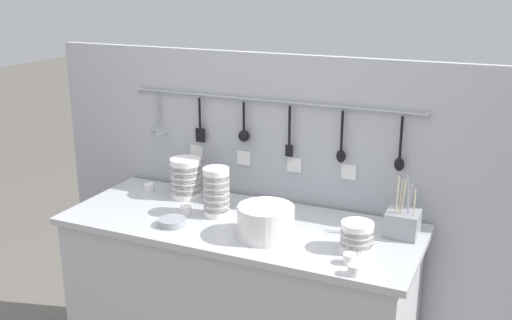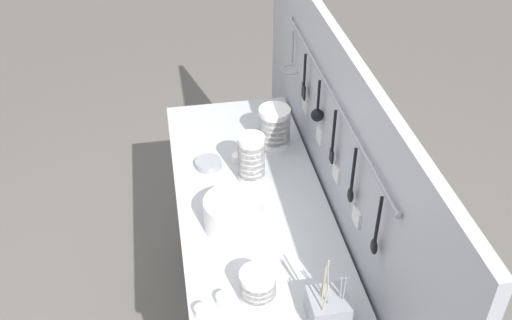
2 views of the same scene
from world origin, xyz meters
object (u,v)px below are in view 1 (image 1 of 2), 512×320
Objects in this scene: cutlery_caddy at (403,223)px; cup_beside_plates at (349,259)px; plate_stack at (266,222)px; bowl_stack_back_corner at (216,192)px; steel_mixing_bowl at (172,222)px; bowl_stack_nested_right at (186,178)px; cup_centre at (354,270)px; bowl_stack_wide_centre at (357,236)px; cup_back_left at (149,187)px; cup_by_caddy at (186,210)px.

cutlery_caddy reaches higher than cup_beside_plates.
plate_stack is 4.70× the size of cup_beside_plates.
cup_beside_plates is (0.68, -0.22, -0.09)m from bowl_stack_back_corner.
cutlery_caddy reaches higher than steel_mixing_bowl.
bowl_stack_nested_right is 3.91× the size of cup_centre.
bowl_stack_wide_centre is 1.17m from cup_back_left.
cutlery_caddy is (0.81, 0.13, -0.06)m from bowl_stack_back_corner.
cutlery_caddy reaches higher than plate_stack.
steel_mixing_bowl is at bearing -69.35° from bowl_stack_nested_right.
plate_stack reaches higher than cup_back_left.
steel_mixing_bowl is (0.13, -0.33, -0.08)m from bowl_stack_nested_right.
cup_centre and cup_beside_plates have the same top height.
cup_by_caddy is (-0.95, -0.17, -0.04)m from cutlery_caddy.
plate_stack is 0.40m from cup_beside_plates.
cup_centre is 1.00× the size of cup_back_left.
cutlery_caddy is 1.28m from cup_back_left.
bowl_stack_nested_right is at bearing 153.10° from plate_stack.
cup_back_left is at bearing 136.19° from steel_mixing_bowl.
bowl_stack_back_corner is 4.51× the size of cup_beside_plates.
bowl_stack_wide_centre reaches higher than cup_centre.
bowl_stack_nested_right is at bearing 2.00° from cup_back_left.
cup_centre is at bearing -20.47° from cup_back_left.
steel_mixing_bowl is 2.41× the size of cup_beside_plates.
bowl_stack_back_corner is 4.51× the size of cup_back_left.
bowl_stack_nested_right is at bearing 155.15° from cup_centre.
cup_by_caddy is (-0.81, 0.05, -0.04)m from bowl_stack_wide_centre.
cup_centre is (0.85, -0.12, 0.00)m from steel_mixing_bowl.
bowl_stack_wide_centre is at bearing -121.84° from cutlery_caddy.
bowl_stack_nested_right is at bearing 158.31° from cup_beside_plates.
steel_mixing_bowl is at bearing -124.75° from bowl_stack_back_corner.
bowl_stack_back_corner is 0.68m from bowl_stack_wide_centre.
bowl_stack_wide_centre is at bearing -11.82° from cup_back_left.
plate_stack reaches higher than steel_mixing_bowl.
bowl_stack_nested_right is 0.61m from plate_stack.
bowl_stack_nested_right is 3.91× the size of cup_beside_plates.
plate_stack is 0.87× the size of cutlery_caddy.
bowl_stack_wide_centre is 2.59× the size of cup_by_caddy.
cutlery_caddy reaches higher than cup_by_caddy.
cup_by_caddy is (-0.01, 0.14, 0.00)m from steel_mixing_bowl.
plate_stack is (0.55, -0.28, -0.03)m from bowl_stack_nested_right.
bowl_stack_back_corner is 0.17m from cup_by_caddy.
bowl_stack_back_corner is 1.15× the size of bowl_stack_nested_right.
cutlery_caddy is 5.42× the size of cup_by_caddy.
bowl_stack_nested_right reaches higher than steel_mixing_bowl.
cutlery_caddy is at bearing 8.91° from bowl_stack_back_corner.
plate_stack is 4.70× the size of cup_by_caddy.
steel_mixing_bowl is 2.41× the size of cup_centre.
steel_mixing_bowl is 0.14m from cup_by_caddy.
cup_back_left reaches higher than steel_mixing_bowl.
steel_mixing_bowl is 0.99m from cutlery_caddy.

